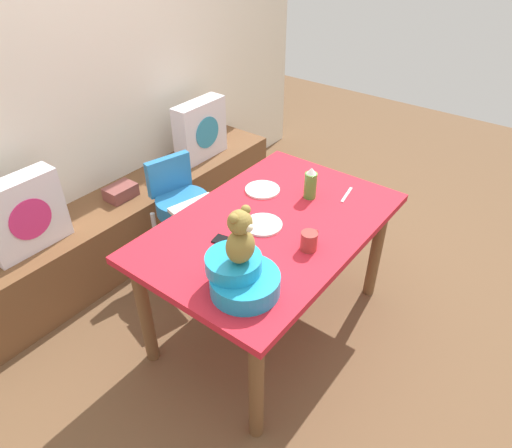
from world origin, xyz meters
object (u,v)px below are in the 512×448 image
Objects in this scene: infant_seat_teal at (241,277)px; teddy_bear at (240,238)px; book_stack at (121,192)px; pillow_floral_right at (200,130)px; cell_phone at (227,242)px; dining_table at (271,238)px; highchair at (181,202)px; dinner_plate_near at (263,225)px; ketchup_bottle at (311,184)px; pillow_floral_left at (24,215)px; coffee_mug at (309,241)px; dinner_plate_far at (262,190)px.

teddy_bear is at bearing -90.00° from infant_seat_teal.
infant_seat_teal is at bearing -107.00° from book_stack.
cell_phone is (-0.99, -1.11, 0.06)m from pillow_floral_right.
dining_table is 1.76× the size of highchair.
dining_table is 0.29m from cell_phone.
dining_table is 6.95× the size of dinner_plate_near.
ketchup_bottle reaches higher than cell_phone.
pillow_floral_left is at bearing 119.44° from dinner_plate_near.
teddy_bear is at bearing -168.59° from ketchup_bottle.
pillow_floral_left is at bearing 180.00° from pillow_floral_right.
teddy_bear reaches higher than ketchup_bottle.
coffee_mug is (0.41, -0.08, -0.02)m from infant_seat_teal.
dining_table is at bearing 21.29° from infant_seat_teal.
pillow_floral_right is at bearing 72.12° from ketchup_bottle.
pillow_floral_right reaches higher than dinner_plate_far.
dining_table is 0.63m from teddy_bear.
highchair reaches higher than dining_table.
teddy_bear is at bearing -106.99° from book_stack.
pillow_floral_left is 1.34m from dinner_plate_near.
book_stack is 0.61× the size of infant_seat_teal.
pillow_floral_right is 1.85m from teddy_bear.
ketchup_bottle is (0.25, -0.79, 0.31)m from highchair.
infant_seat_teal is 2.75× the size of coffee_mug.
dinner_plate_far is (0.93, -0.96, 0.07)m from pillow_floral_left.
dining_table is 9.66× the size of cell_phone.
teddy_bear is (-0.42, -1.39, 0.51)m from book_stack.
pillow_floral_right is 0.79m from book_stack.
pillow_floral_right is (1.43, 0.00, 0.00)m from pillow_floral_left.
highchair is at bearing 104.93° from dinner_plate_far.
dining_table is 0.31m from coffee_mug.
book_stack is (-0.77, 0.02, -0.18)m from pillow_floral_right.
dinner_plate_far is (-0.11, 0.25, -0.08)m from ketchup_bottle.
pillow_floral_right is 1.76× the size of teddy_bear.
dining_table is 0.54m from infant_seat_teal.
infant_seat_teal is at bearing -149.56° from dinner_plate_far.
dinner_plate_near is at bearing -99.94° from highchair.
pillow_floral_right is 1.08m from dinner_plate_far.
pillow_floral_right is 1.39m from dining_table.
book_stack is 1.50m from coffee_mug.
infant_seat_teal is (-0.47, -0.18, 0.17)m from dining_table.
ketchup_bottle is at bearing -19.87° from cell_phone.
cell_phone is (-0.22, 0.05, -0.00)m from dinner_plate_near.
dinner_plate_near is (0.43, 0.21, -0.07)m from infant_seat_teal.
dinner_plate_near is (-0.38, 0.04, -0.08)m from ketchup_bottle.
pillow_floral_right reaches higher than dinner_plate_near.
highchair is at bearing 59.54° from infant_seat_teal.
infant_seat_teal is at bearing -131.21° from pillow_floral_right.
coffee_mug is at bearing -98.18° from highchair.
pillow_floral_left is at bearing 120.66° from dining_table.
dinner_plate_far is (0.23, 0.23, 0.10)m from dining_table.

